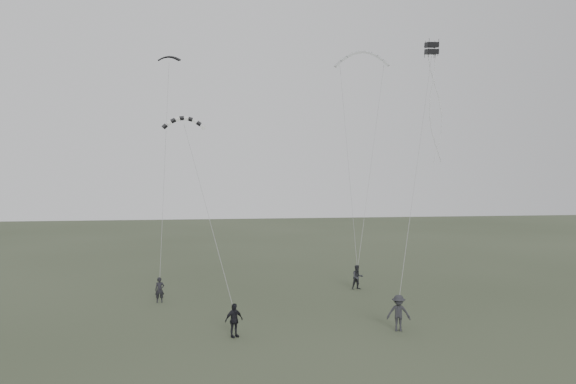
{
  "coord_description": "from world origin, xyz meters",
  "views": [
    {
      "loc": [
        -4.33,
        -30.55,
        8.31
      ],
      "look_at": [
        0.69,
        5.3,
        7.04
      ],
      "focal_mm": 35.0,
      "sensor_mm": 36.0,
      "label": 1
    }
  ],
  "objects": [
    {
      "name": "flyer_far",
      "position": [
        5.45,
        -2.54,
        0.95
      ],
      "size": [
        1.37,
        1.01,
        1.9
      ],
      "primitive_type": "imported",
      "rotation": [
        0.0,
        0.0,
        -0.27
      ],
      "color": "#242428",
      "rests_on": "ground"
    },
    {
      "name": "flyer_center",
      "position": [
        -3.15,
        -2.44,
        0.86
      ],
      "size": [
        1.08,
        0.84,
        1.71
      ],
      "primitive_type": "imported",
      "rotation": [
        0.0,
        0.0,
        0.49
      ],
      "color": "black",
      "rests_on": "ground"
    },
    {
      "name": "kite_striped",
      "position": [
        -5.88,
        4.92,
        11.68
      ],
      "size": [
        2.66,
        1.1,
        1.2
      ],
      "primitive_type": null,
      "rotation": [
        0.29,
        0.0,
        0.06
      ],
      "color": "black",
      "rests_on": "flyer_center"
    },
    {
      "name": "ground",
      "position": [
        0.0,
        0.0,
        0.0
      ],
      "size": [
        140.0,
        140.0,
        0.0
      ],
      "primitive_type": "plane",
      "color": "#363F29",
      "rests_on": "ground"
    },
    {
      "name": "kite_pale_large",
      "position": [
        7.85,
        13.56,
        17.98
      ],
      "size": [
        4.59,
        2.46,
        1.96
      ],
      "primitive_type": null,
      "rotation": [
        0.27,
        0.0,
        -0.25
      ],
      "color": "#BABCBF",
      "rests_on": "flyer_right"
    },
    {
      "name": "flyer_right",
      "position": [
        6.05,
        7.96,
        0.86
      ],
      "size": [
        0.9,
        0.74,
        1.73
      ],
      "primitive_type": "imported",
      "rotation": [
        0.0,
        0.0,
        0.11
      ],
      "color": "#222327",
      "rests_on": "ground"
    },
    {
      "name": "flyer_left",
      "position": [
        -7.52,
        5.78,
        0.81
      ],
      "size": [
        0.62,
        0.44,
        1.61
      ],
      "primitive_type": "imported",
      "rotation": [
        0.0,
        0.0,
        0.09
      ],
      "color": "black",
      "rests_on": "ground"
    },
    {
      "name": "kite_box",
      "position": [
        9.93,
        4.31,
        16.33
      ],
      "size": [
        0.8,
        0.89,
        0.86
      ],
      "primitive_type": null,
      "rotation": [
        0.14,
        0.0,
        -0.07
      ],
      "color": "black",
      "rests_on": "flyer_far"
    },
    {
      "name": "kite_dark_small",
      "position": [
        -7.18,
        10.86,
        16.62
      ],
      "size": [
        1.64,
        0.84,
        0.63
      ],
      "primitive_type": null,
      "rotation": [
        0.3,
        0.0,
        -0.16
      ],
      "color": "black",
      "rests_on": "flyer_left"
    }
  ]
}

